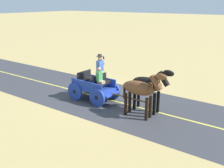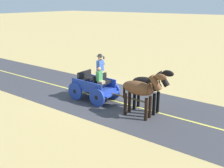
{
  "view_description": "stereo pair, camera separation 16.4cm",
  "coord_description": "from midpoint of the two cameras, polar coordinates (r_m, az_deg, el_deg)",
  "views": [
    {
      "loc": [
        10.5,
        8.18,
        5.08
      ],
      "look_at": [
        0.43,
        1.07,
        1.1
      ],
      "focal_mm": 41.17,
      "sensor_mm": 36.0,
      "label": 1
    },
    {
      "loc": [
        10.4,
        8.32,
        5.08
      ],
      "look_at": [
        0.43,
        1.07,
        1.1
      ],
      "focal_mm": 41.17,
      "sensor_mm": 36.0,
      "label": 2
    }
  ],
  "objects": [
    {
      "name": "ground_plane",
      "position": [
        14.25,
        -2.88,
        -3.02
      ],
      "size": [
        200.0,
        200.0,
        0.0
      ],
      "primitive_type": "plane",
      "color": "tan"
    },
    {
      "name": "horse_near_side",
      "position": [
        12.16,
        7.81,
        -0.26
      ],
      "size": [
        0.64,
        2.13,
        2.21
      ],
      "color": "black",
      "rests_on": "ground"
    },
    {
      "name": "road_centre_stripe",
      "position": [
        14.24,
        -2.88,
        -2.98
      ],
      "size": [
        0.12,
        160.0,
        0.0
      ],
      "primitive_type": "cube",
      "color": "#DBCC4C",
      "rests_on": "road_surface"
    },
    {
      "name": "horse_drawn_carriage",
      "position": [
        13.69,
        -4.16,
        -0.31
      ],
      "size": [
        1.48,
        4.51,
        2.5
      ],
      "color": "#1E3899",
      "rests_on": "ground"
    },
    {
      "name": "road_surface",
      "position": [
        14.25,
        -2.88,
        -3.0
      ],
      "size": [
        5.2,
        160.0,
        0.01
      ],
      "primitive_type": "cube",
      "color": "#38383D",
      "rests_on": "ground"
    },
    {
      "name": "horse_off_side",
      "position": [
        11.54,
        5.96,
        -1.2
      ],
      "size": [
        0.56,
        2.13,
        2.21
      ],
      "color": "brown",
      "rests_on": "ground"
    }
  ]
}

